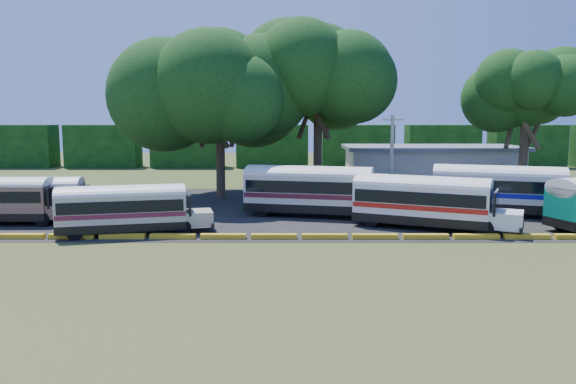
{
  "coord_description": "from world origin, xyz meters",
  "views": [
    {
      "loc": [
        2.44,
        -31.59,
        7.24
      ],
      "look_at": [
        2.33,
        6.0,
        2.14
      ],
      "focal_mm": 35.0,
      "sensor_mm": 36.0,
      "label": 1
    }
  ],
  "objects_px": {
    "bus_cream_west": "(126,207)",
    "bus_red": "(28,196)",
    "bus_white_red": "(425,199)",
    "tree_west": "(219,83)"
  },
  "relations": [
    {
      "from": "bus_red",
      "to": "bus_white_red",
      "type": "distance_m",
      "value": 26.88
    },
    {
      "from": "bus_cream_west",
      "to": "tree_west",
      "type": "bearing_deg",
      "value": 62.38
    },
    {
      "from": "bus_white_red",
      "to": "tree_west",
      "type": "height_order",
      "value": "tree_west"
    },
    {
      "from": "bus_white_red",
      "to": "tree_west",
      "type": "distance_m",
      "value": 21.95
    },
    {
      "from": "bus_red",
      "to": "bus_white_red",
      "type": "bearing_deg",
      "value": -12.67
    },
    {
      "from": "tree_west",
      "to": "bus_red",
      "type": "bearing_deg",
      "value": -136.05
    },
    {
      "from": "bus_cream_west",
      "to": "bus_red",
      "type": "bearing_deg",
      "value": 137.34
    },
    {
      "from": "bus_cream_west",
      "to": "tree_west",
      "type": "height_order",
      "value": "tree_west"
    },
    {
      "from": "bus_red",
      "to": "tree_west",
      "type": "height_order",
      "value": "tree_west"
    },
    {
      "from": "tree_west",
      "to": "bus_cream_west",
      "type": "bearing_deg",
      "value": -103.8
    }
  ]
}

